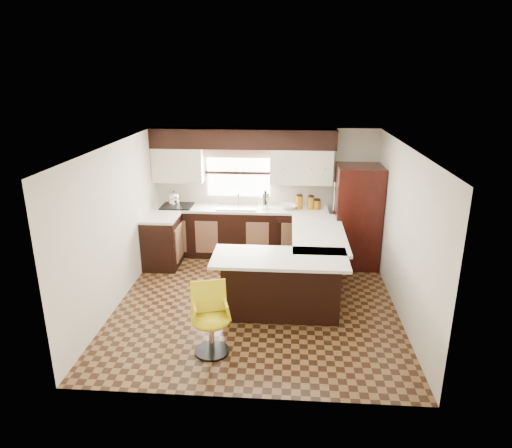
# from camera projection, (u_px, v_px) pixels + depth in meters

# --- Properties ---
(floor) EXTENTS (4.40, 4.40, 0.00)m
(floor) POSITION_uv_depth(u_px,v_px,m) (257.00, 301.00, 7.06)
(floor) COLOR #49301A
(floor) RESTS_ON ground
(ceiling) EXTENTS (4.40, 4.40, 0.00)m
(ceiling) POSITION_uv_depth(u_px,v_px,m) (257.00, 146.00, 6.29)
(ceiling) COLOR silver
(ceiling) RESTS_ON wall_back
(wall_back) EXTENTS (4.40, 0.00, 4.40)m
(wall_back) POSITION_uv_depth(u_px,v_px,m) (265.00, 191.00, 8.76)
(wall_back) COLOR beige
(wall_back) RESTS_ON floor
(wall_front) EXTENTS (4.40, 0.00, 4.40)m
(wall_front) POSITION_uv_depth(u_px,v_px,m) (241.00, 299.00, 4.60)
(wall_front) COLOR beige
(wall_front) RESTS_ON floor
(wall_left) EXTENTS (0.00, 4.40, 4.40)m
(wall_left) POSITION_uv_depth(u_px,v_px,m) (117.00, 225.00, 6.82)
(wall_left) COLOR beige
(wall_left) RESTS_ON floor
(wall_right) EXTENTS (0.00, 4.40, 4.40)m
(wall_right) POSITION_uv_depth(u_px,v_px,m) (403.00, 232.00, 6.53)
(wall_right) COLOR beige
(wall_right) RESTS_ON floor
(base_cab_back) EXTENTS (3.30, 0.60, 0.90)m
(base_cab_back) POSITION_uv_depth(u_px,v_px,m) (240.00, 232.00, 8.74)
(base_cab_back) COLOR black
(base_cab_back) RESTS_ON floor
(base_cab_left) EXTENTS (0.60, 0.70, 0.90)m
(base_cab_left) POSITION_uv_depth(u_px,v_px,m) (162.00, 243.00, 8.22)
(base_cab_left) COLOR black
(base_cab_left) RESTS_ON floor
(counter_back) EXTENTS (3.30, 0.60, 0.04)m
(counter_back) POSITION_uv_depth(u_px,v_px,m) (240.00, 209.00, 8.59)
(counter_back) COLOR silver
(counter_back) RESTS_ON base_cab_back
(counter_left) EXTENTS (0.60, 0.70, 0.04)m
(counter_left) POSITION_uv_depth(u_px,v_px,m) (160.00, 218.00, 8.07)
(counter_left) COLOR silver
(counter_left) RESTS_ON base_cab_left
(soffit) EXTENTS (3.40, 0.35, 0.36)m
(soffit) POSITION_uv_depth(u_px,v_px,m) (243.00, 139.00, 8.29)
(soffit) COLOR black
(soffit) RESTS_ON wall_back
(upper_cab_left) EXTENTS (0.94, 0.35, 0.64)m
(upper_cab_left) POSITION_uv_depth(u_px,v_px,m) (178.00, 165.00, 8.54)
(upper_cab_left) COLOR beige
(upper_cab_left) RESTS_ON wall_back
(upper_cab_right) EXTENTS (1.14, 0.35, 0.64)m
(upper_cab_right) POSITION_uv_depth(u_px,v_px,m) (301.00, 167.00, 8.38)
(upper_cab_right) COLOR beige
(upper_cab_right) RESTS_ON wall_back
(window_pane) EXTENTS (1.20, 0.02, 0.90)m
(window_pane) POSITION_uv_depth(u_px,v_px,m) (239.00, 173.00, 8.66)
(window_pane) COLOR white
(window_pane) RESTS_ON wall_back
(valance) EXTENTS (1.30, 0.06, 0.18)m
(valance) POSITION_uv_depth(u_px,v_px,m) (238.00, 153.00, 8.50)
(valance) COLOR #D19B93
(valance) RESTS_ON wall_back
(sink) EXTENTS (0.75, 0.45, 0.03)m
(sink) POSITION_uv_depth(u_px,v_px,m) (237.00, 207.00, 8.57)
(sink) COLOR #B2B2B7
(sink) RESTS_ON counter_back
(dishwasher) EXTENTS (0.58, 0.03, 0.78)m
(dishwasher) POSITION_uv_depth(u_px,v_px,m) (293.00, 240.00, 8.41)
(dishwasher) COLOR black
(dishwasher) RESTS_ON floor
(cooktop) EXTENTS (0.58, 0.50, 0.02)m
(cooktop) POSITION_uv_depth(u_px,v_px,m) (177.00, 206.00, 8.65)
(cooktop) COLOR black
(cooktop) RESTS_ON counter_back
(peninsula_long) EXTENTS (0.60, 1.95, 0.90)m
(peninsula_long) POSITION_uv_depth(u_px,v_px,m) (314.00, 260.00, 7.44)
(peninsula_long) COLOR black
(peninsula_long) RESTS_ON floor
(peninsula_return) EXTENTS (1.65, 0.60, 0.90)m
(peninsula_return) POSITION_uv_depth(u_px,v_px,m) (281.00, 286.00, 6.56)
(peninsula_return) COLOR black
(peninsula_return) RESTS_ON floor
(counter_pen_long) EXTENTS (0.84, 1.95, 0.04)m
(counter_pen_long) POSITION_uv_depth(u_px,v_px,m) (319.00, 233.00, 7.29)
(counter_pen_long) COLOR silver
(counter_pen_long) RESTS_ON peninsula_long
(counter_pen_return) EXTENTS (1.89, 0.84, 0.04)m
(counter_pen_return) POSITION_uv_depth(u_px,v_px,m) (280.00, 258.00, 6.33)
(counter_pen_return) COLOR silver
(counter_pen_return) RESTS_ON peninsula_return
(refrigerator) EXTENTS (0.79, 0.76, 1.84)m
(refrigerator) POSITION_uv_depth(u_px,v_px,m) (357.00, 217.00, 8.15)
(refrigerator) COLOR black
(refrigerator) RESTS_ON floor
(bar_chair) EXTENTS (0.60, 0.60, 0.90)m
(bar_chair) POSITION_uv_depth(u_px,v_px,m) (211.00, 321.00, 5.65)
(bar_chair) COLOR yellow
(bar_chair) RESTS_ON floor
(kettle) EXTENTS (0.21, 0.21, 0.28)m
(kettle) POSITION_uv_depth(u_px,v_px,m) (174.00, 198.00, 8.60)
(kettle) COLOR silver
(kettle) RESTS_ON cooktop
(percolator) EXTENTS (0.14, 0.14, 0.30)m
(percolator) POSITION_uv_depth(u_px,v_px,m) (265.00, 200.00, 8.50)
(percolator) COLOR silver
(percolator) RESTS_ON counter_back
(mixing_bowl) EXTENTS (0.37, 0.37, 0.08)m
(mixing_bowl) POSITION_uv_depth(u_px,v_px,m) (288.00, 207.00, 8.51)
(mixing_bowl) COLOR white
(mixing_bowl) RESTS_ON counter_back
(canister_large) EXTENTS (0.14, 0.14, 0.24)m
(canister_large) POSITION_uv_depth(u_px,v_px,m) (299.00, 202.00, 8.49)
(canister_large) COLOR #9D670F
(canister_large) RESTS_ON counter_back
(canister_med) EXTENTS (0.13, 0.13, 0.23)m
(canister_med) POSITION_uv_depth(u_px,v_px,m) (311.00, 203.00, 8.48)
(canister_med) COLOR #9D670F
(canister_med) RESTS_ON counter_back
(canister_small) EXTENTS (0.14, 0.14, 0.16)m
(canister_small) POSITION_uv_depth(u_px,v_px,m) (317.00, 205.00, 8.48)
(canister_small) COLOR #9D670F
(canister_small) RESTS_ON counter_back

